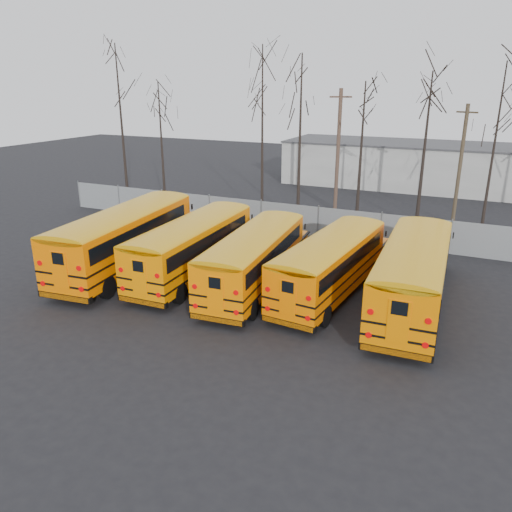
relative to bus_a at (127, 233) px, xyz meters
The scene contains 17 objects.
ground 7.96m from the bus_a, 17.05° to the right, with size 120.00×120.00×0.00m, color black.
fence 12.26m from the bus_a, 52.83° to the left, with size 40.00×0.04×2.00m, color gray.
distant_building 31.18m from the bus_a, 72.49° to the left, with size 22.00×8.00×4.00m, color beige.
bus_a is the anchor object (origin of this frame).
bus_b 3.79m from the bus_a, 10.04° to the left, with size 2.83×10.87×3.02m.
bus_c 7.31m from the bus_a, ahead, with size 3.21×10.60×2.92m.
bus_d 10.90m from the bus_a, ahead, with size 3.32×10.48×2.89m.
bus_e 14.54m from the bus_a, ahead, with size 3.05×11.36×3.15m.
utility_pole_left 18.24m from the bus_a, 68.96° to the left, with size 1.56×0.67×9.11m.
utility_pole_right 22.64m from the bus_a, 47.98° to the left, with size 1.39×0.65×8.18m.
tree_0 16.73m from the bus_a, 128.75° to the left, with size 0.26×0.26×12.33m, color black.
tree_1 15.28m from the bus_a, 117.39° to the left, with size 0.26×0.26×9.56m, color black.
tree_2 12.98m from the bus_a, 78.97° to the left, with size 0.26×0.26×11.86m, color black.
tree_3 13.72m from the bus_a, 67.30° to the left, with size 0.26×0.26×11.27m, color black.
tree_4 17.25m from the bus_a, 59.14° to the left, with size 0.26×0.26×9.58m, color black.
tree_5 20.12m from the bus_a, 49.83° to the left, with size 0.26×0.26×10.19m, color black.
tree_6 21.32m from the bus_a, 36.29° to the left, with size 0.26×0.26×10.63m, color black.
Camera 1 is at (9.35, -17.77, 9.45)m, focal length 35.00 mm.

